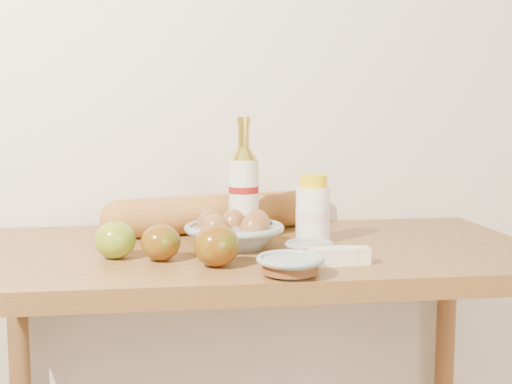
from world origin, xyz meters
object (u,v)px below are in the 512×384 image
Objects in this scene: table at (254,303)px; baguette at (214,213)px; bourbon_bottle at (244,190)px; cream_bottle at (313,211)px; egg_bowl at (234,232)px.

baguette reaches higher than table.
bourbon_bottle is 0.13m from baguette.
baguette is (-0.07, 0.18, 0.17)m from table.
cream_bottle is 0.18m from egg_bowl.
table is at bearing -6.49° from egg_bowl.
bourbon_bottle is 0.11m from egg_bowl.
bourbon_bottle reaches higher than table.
bourbon_bottle is (-0.01, 0.08, 0.23)m from table.
baguette is at bearing 100.16° from egg_bowl.
cream_bottle is 0.26m from baguette.
table is 5.40× the size of egg_bowl.
table is 0.25m from bourbon_bottle.
baguette is at bearing 113.00° from bourbon_bottle.
cream_bottle is (0.15, -0.05, -0.04)m from bourbon_bottle.
egg_bowl is at bearing 179.08° from cream_bottle.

